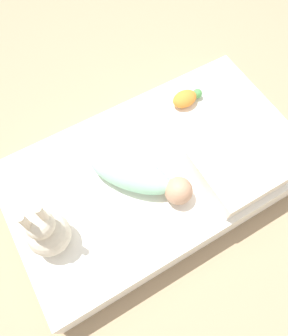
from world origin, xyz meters
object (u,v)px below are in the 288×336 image
swaddled_baby (140,176)px  bunny_plush (47,232)px  turtle_plush (186,98)px  pillow (236,168)px

swaddled_baby → bunny_plush: 0.49m
bunny_plush → turtle_plush: 1.02m
swaddled_baby → turtle_plush: swaddled_baby is taller
swaddled_baby → pillow: size_ratio=1.28×
pillow → bunny_plush: bearing=171.2°
pillow → bunny_plush: size_ratio=0.99×
swaddled_baby → bunny_plush: size_ratio=1.26×
turtle_plush → pillow: bearing=-93.7°
pillow → bunny_plush: 0.94m
bunny_plush → turtle_plush: bunny_plush is taller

